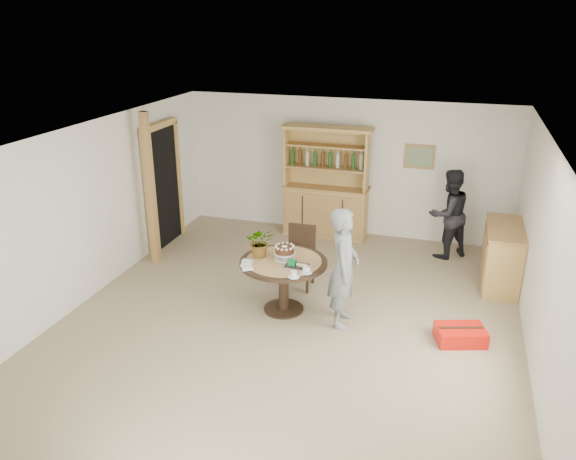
# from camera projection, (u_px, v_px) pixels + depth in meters

# --- Properties ---
(ground) EXTENTS (7.00, 7.00, 0.00)m
(ground) POSITION_uv_depth(u_px,v_px,m) (290.00, 321.00, 7.60)
(ground) COLOR tan
(ground) RESTS_ON ground
(room_shell) EXTENTS (6.04, 7.04, 2.52)m
(room_shell) POSITION_uv_depth(u_px,v_px,m) (290.00, 199.00, 6.97)
(room_shell) COLOR white
(room_shell) RESTS_ON ground
(doorway) EXTENTS (0.13, 1.10, 2.18)m
(doorway) POSITION_uv_depth(u_px,v_px,m) (163.00, 184.00, 9.78)
(doorway) COLOR black
(doorway) RESTS_ON ground
(pine_post) EXTENTS (0.12, 0.12, 2.50)m
(pine_post) POSITION_uv_depth(u_px,v_px,m) (150.00, 190.00, 8.95)
(pine_post) COLOR tan
(pine_post) RESTS_ON ground
(hutch) EXTENTS (1.62, 0.54, 2.04)m
(hutch) POSITION_uv_depth(u_px,v_px,m) (326.00, 199.00, 10.31)
(hutch) COLOR tan
(hutch) RESTS_ON ground
(sideboard) EXTENTS (0.54, 1.26, 0.94)m
(sideboard) POSITION_uv_depth(u_px,v_px,m) (502.00, 256.00, 8.45)
(sideboard) COLOR tan
(sideboard) RESTS_ON ground
(dining_table) EXTENTS (1.20, 1.20, 0.76)m
(dining_table) POSITION_uv_depth(u_px,v_px,m) (284.00, 271.00, 7.67)
(dining_table) COLOR black
(dining_table) RESTS_ON ground
(dining_chair) EXTENTS (0.43, 0.43, 0.95)m
(dining_chair) POSITION_uv_depth(u_px,v_px,m) (300.00, 252.00, 8.43)
(dining_chair) COLOR black
(dining_chair) RESTS_ON ground
(birthday_cake) EXTENTS (0.30, 0.30, 0.20)m
(birthday_cake) POSITION_uv_depth(u_px,v_px,m) (285.00, 251.00, 7.61)
(birthday_cake) COLOR white
(birthday_cake) RESTS_ON dining_table
(flower_vase) EXTENTS (0.47, 0.44, 0.42)m
(flower_vase) POSITION_uv_depth(u_px,v_px,m) (260.00, 242.00, 7.68)
(flower_vase) COLOR #3F7233
(flower_vase) RESTS_ON dining_table
(gift_tray) EXTENTS (0.30, 0.20, 0.08)m
(gift_tray) POSITION_uv_depth(u_px,v_px,m) (296.00, 264.00, 7.44)
(gift_tray) COLOR black
(gift_tray) RESTS_ON dining_table
(coffee_cup_a) EXTENTS (0.15, 0.15, 0.09)m
(coffee_cup_a) POSITION_uv_depth(u_px,v_px,m) (306.00, 270.00, 7.24)
(coffee_cup_a) COLOR white
(coffee_cup_a) RESTS_ON dining_table
(coffee_cup_b) EXTENTS (0.15, 0.15, 0.08)m
(coffee_cup_b) POSITION_uv_depth(u_px,v_px,m) (294.00, 275.00, 7.12)
(coffee_cup_b) COLOR white
(coffee_cup_b) RESTS_ON dining_table
(napkins) EXTENTS (0.24, 0.33, 0.03)m
(napkins) POSITION_uv_depth(u_px,v_px,m) (247.00, 265.00, 7.44)
(napkins) COLOR white
(napkins) RESTS_ON dining_table
(teen_boy) EXTENTS (0.44, 0.62, 1.62)m
(teen_boy) POSITION_uv_depth(u_px,v_px,m) (344.00, 268.00, 7.27)
(teen_boy) COLOR slate
(teen_boy) RESTS_ON ground
(adult_person) EXTENTS (0.94, 0.92, 1.53)m
(adult_person) POSITION_uv_depth(u_px,v_px,m) (449.00, 214.00, 9.35)
(adult_person) COLOR black
(adult_person) RESTS_ON ground
(red_suitcase) EXTENTS (0.69, 0.56, 0.21)m
(red_suitcase) POSITION_uv_depth(u_px,v_px,m) (460.00, 335.00, 7.09)
(red_suitcase) COLOR red
(red_suitcase) RESTS_ON ground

